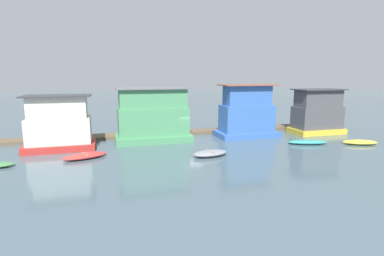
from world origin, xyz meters
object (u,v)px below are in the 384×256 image
dinghy_grey (210,153)px  dinghy_teal (308,142)px  houseboat_green (153,116)px  dinghy_yellow (360,142)px  houseboat_yellow (317,113)px  houseboat_red (59,125)px  houseboat_blue (247,114)px  dinghy_red (85,156)px

dinghy_grey → dinghy_teal: dinghy_grey is taller
dinghy_teal → houseboat_green: bearing=158.4°
houseboat_green → dinghy_yellow: (18.68, -6.97, -2.26)m
houseboat_yellow → houseboat_red: bearing=-179.9°
houseboat_green → houseboat_yellow: size_ratio=1.29×
houseboat_blue → dinghy_grey: houseboat_blue is taller
houseboat_red → dinghy_yellow: (27.13, -5.98, -1.96)m
houseboat_red → houseboat_blue: 18.40m
houseboat_blue → houseboat_yellow: size_ratio=1.12×
houseboat_blue → houseboat_yellow: (8.53, -0.45, -0.10)m
houseboat_red → houseboat_blue: size_ratio=0.92×
dinghy_red → dinghy_grey: 9.97m
houseboat_yellow → dinghy_yellow: size_ratio=1.66×
houseboat_red → dinghy_grey: size_ratio=1.86×
houseboat_red → dinghy_red: houseboat_red is taller
dinghy_red → dinghy_teal: dinghy_red is taller
houseboat_green → dinghy_teal: bearing=-21.6°
houseboat_blue → dinghy_yellow: houseboat_blue is taller
houseboat_green → dinghy_teal: size_ratio=1.90×
houseboat_green → dinghy_red: (-6.19, -4.94, -2.26)m
houseboat_green → dinghy_red: houseboat_green is taller
houseboat_red → dinghy_teal: houseboat_red is taller
houseboat_yellow → dinghy_red: houseboat_yellow is taller
houseboat_blue → dinghy_teal: houseboat_blue is taller
dinghy_teal → dinghy_yellow: size_ratio=1.13×
dinghy_teal → dinghy_yellow: bearing=-17.2°
houseboat_blue → dinghy_red: (-16.14, -4.42, -2.19)m
dinghy_teal → dinghy_red: bearing=178.4°
houseboat_red → houseboat_yellow: 26.93m
houseboat_green → houseboat_red: bearing=-173.3°
houseboat_blue → dinghy_red: 16.87m
dinghy_red → dinghy_teal: bearing=-1.6°
houseboat_blue → dinghy_teal: (4.00, -4.99, -2.20)m
houseboat_green → houseboat_yellow: (18.48, -0.97, -0.18)m
houseboat_yellow → houseboat_green: bearing=177.0°
houseboat_red → houseboat_yellow: houseboat_yellow is taller
houseboat_red → dinghy_red: bearing=-60.3°
houseboat_red → dinghy_red: 4.95m
houseboat_blue → dinghy_teal: size_ratio=1.64×
houseboat_green → dinghy_grey: houseboat_green is taller
houseboat_yellow → dinghy_yellow: bearing=-88.1°
houseboat_yellow → houseboat_blue: bearing=177.0°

